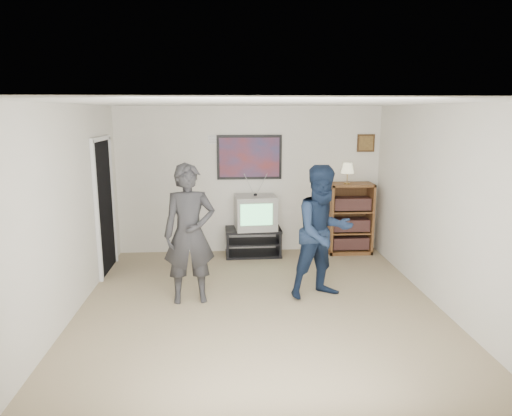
{
  "coord_description": "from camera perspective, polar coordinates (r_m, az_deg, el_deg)",
  "views": [
    {
      "loc": [
        -0.4,
        -5.24,
        2.41
      ],
      "look_at": [
        -0.01,
        0.69,
        1.15
      ],
      "focal_mm": 32.0,
      "sensor_mm": 36.0,
      "label": 1
    }
  ],
  "objects": [
    {
      "name": "room_shell",
      "position": [
        5.72,
        0.28,
        0.28
      ],
      "size": [
        4.51,
        5.0,
        2.51
      ],
      "color": "#7C644E",
      "rests_on": "ground"
    },
    {
      "name": "media_stand",
      "position": [
        7.79,
        -0.35,
        -4.24
      ],
      "size": [
        0.95,
        0.54,
        0.47
      ],
      "rotation": [
        0.0,
        0.0,
        0.02
      ],
      "color": "black",
      "rests_on": "room_shell"
    },
    {
      "name": "crt_television",
      "position": [
        7.67,
        -0.07,
        -0.52
      ],
      "size": [
        0.71,
        0.62,
        0.57
      ],
      "primitive_type": null,
      "rotation": [
        0.0,
        0.0,
        0.08
      ],
      "color": "#979792",
      "rests_on": "media_stand"
    },
    {
      "name": "bookshelf",
      "position": [
        8.02,
        11.65,
        -1.26
      ],
      "size": [
        0.74,
        0.42,
        1.22
      ],
      "primitive_type": null,
      "color": "brown",
      "rests_on": "room_shell"
    },
    {
      "name": "table_lamp",
      "position": [
        7.82,
        11.35,
        4.27
      ],
      "size": [
        0.22,
        0.22,
        0.35
      ],
      "primitive_type": null,
      "color": "beige",
      "rests_on": "bookshelf"
    },
    {
      "name": "person_tall",
      "position": [
        5.82,
        -8.31,
        -3.23
      ],
      "size": [
        0.69,
        0.49,
        1.79
      ],
      "primitive_type": "imported",
      "rotation": [
        0.0,
        0.0,
        0.1
      ],
      "color": "#29282B",
      "rests_on": "room_shell"
    },
    {
      "name": "person_short",
      "position": [
        5.98,
        8.4,
        -3.02
      ],
      "size": [
        1.02,
        0.9,
        1.75
      ],
      "primitive_type": "imported",
      "rotation": [
        0.0,
        0.0,
        0.32
      ],
      "color": "#15223A",
      "rests_on": "room_shell"
    },
    {
      "name": "controller_left",
      "position": [
        6.02,
        -8.55,
        -0.34
      ],
      "size": [
        0.04,
        0.11,
        0.03
      ],
      "primitive_type": "cube",
      "rotation": [
        0.0,
        0.0,
        -0.06
      ],
      "color": "white",
      "rests_on": "person_tall"
    },
    {
      "name": "controller_right",
      "position": [
        6.18,
        7.95,
        0.07
      ],
      "size": [
        0.06,
        0.11,
        0.03
      ],
      "primitive_type": "cube",
      "rotation": [
        0.0,
        0.0,
        0.26
      ],
      "color": "white",
      "rests_on": "person_short"
    },
    {
      "name": "poster",
      "position": [
        7.76,
        -0.83,
        6.35
      ],
      "size": [
        1.1,
        0.03,
        0.75
      ],
      "primitive_type": "cube",
      "color": "black",
      "rests_on": "room_shell"
    },
    {
      "name": "air_vent",
      "position": [
        7.73,
        -4.96,
        8.52
      ],
      "size": [
        0.28,
        0.02,
        0.14
      ],
      "primitive_type": "cube",
      "color": "white",
      "rests_on": "room_shell"
    },
    {
      "name": "small_picture",
      "position": [
        8.1,
        13.57,
        7.89
      ],
      "size": [
        0.3,
        0.03,
        0.3
      ],
      "primitive_type": "cube",
      "color": "black",
      "rests_on": "room_shell"
    },
    {
      "name": "doorway",
      "position": [
        7.22,
        -18.45,
        0.09
      ],
      "size": [
        0.03,
        0.85,
        2.0
      ],
      "primitive_type": "cube",
      "color": "black",
      "rests_on": "room_shell"
    }
  ]
}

